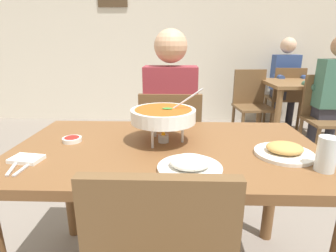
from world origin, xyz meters
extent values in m
cube|color=beige|center=(0.00, 3.20, 1.50)|extent=(10.00, 0.10, 3.00)
cube|color=brown|center=(0.00, 0.00, 0.74)|extent=(1.39, 0.80, 0.04)
cylinder|color=brown|center=(-0.63, 0.34, 0.36)|extent=(0.07, 0.07, 0.72)
cylinder|color=brown|center=(0.63, 0.34, 0.36)|extent=(0.07, 0.07, 0.72)
cube|color=brown|center=(0.00, 0.78, 0.43)|extent=(0.44, 0.44, 0.03)
cube|color=brown|center=(0.00, 0.58, 0.68)|extent=(0.42, 0.04, 0.45)
cylinder|color=brown|center=(0.19, 0.97, 0.21)|extent=(0.04, 0.04, 0.42)
cylinder|color=brown|center=(-0.19, 0.97, 0.21)|extent=(0.04, 0.04, 0.42)
cylinder|color=brown|center=(0.19, 0.59, 0.21)|extent=(0.04, 0.04, 0.42)
cylinder|color=brown|center=(-0.19, 0.59, 0.21)|extent=(0.04, 0.04, 0.42)
cylinder|color=#2D2D38|center=(0.10, 0.80, 0.23)|extent=(0.10, 0.10, 0.45)
cylinder|color=#2D2D38|center=(-0.10, 0.80, 0.23)|extent=(0.10, 0.10, 0.45)
cube|color=#2D2D38|center=(0.00, 0.76, 0.51)|extent=(0.32, 0.32, 0.12)
cube|color=maroon|center=(0.00, 0.68, 0.82)|extent=(0.36, 0.20, 0.50)
sphere|color=tan|center=(0.00, 0.68, 1.20)|extent=(0.22, 0.22, 0.22)
cylinder|color=maroon|center=(0.16, 0.88, 0.77)|extent=(0.08, 0.28, 0.08)
cylinder|color=maroon|center=(-0.16, 0.88, 0.77)|extent=(0.08, 0.28, 0.08)
cube|color=brown|center=(0.00, -0.55, 0.68)|extent=(0.42, 0.04, 0.45)
cylinder|color=silver|center=(0.07, 0.05, 0.81)|extent=(0.01, 0.01, 0.10)
cylinder|color=silver|center=(-0.06, 0.13, 0.81)|extent=(0.01, 0.01, 0.10)
cylinder|color=silver|center=(-0.06, -0.02, 0.81)|extent=(0.01, 0.01, 0.10)
torus|color=silver|center=(-0.02, 0.05, 0.86)|extent=(0.21, 0.21, 0.01)
cylinder|color=#B2B2B7|center=(-0.02, 0.05, 0.78)|extent=(0.05, 0.05, 0.04)
cone|color=orange|center=(-0.02, 0.05, 0.81)|extent=(0.02, 0.02, 0.04)
cylinder|color=white|center=(-0.02, 0.05, 0.89)|extent=(0.30, 0.30, 0.06)
cylinder|color=#B75119|center=(-0.02, 0.05, 0.92)|extent=(0.26, 0.26, 0.01)
ellipsoid|color=#388433|center=(0.00, 0.05, 0.93)|extent=(0.05, 0.03, 0.01)
cylinder|color=silver|center=(0.07, 0.07, 0.95)|extent=(0.18, 0.01, 0.13)
cylinder|color=white|center=(0.09, -0.24, 0.77)|extent=(0.24, 0.24, 0.01)
ellipsoid|color=white|center=(0.09, -0.24, 0.80)|extent=(0.15, 0.13, 0.04)
cylinder|color=white|center=(0.49, -0.09, 0.77)|extent=(0.24, 0.24, 0.01)
ellipsoid|color=tan|center=(0.49, -0.09, 0.80)|extent=(0.15, 0.13, 0.04)
cylinder|color=white|center=(-0.46, 0.04, 0.77)|extent=(0.09, 0.09, 0.02)
cylinder|color=maroon|center=(-0.46, 0.04, 0.78)|extent=(0.07, 0.07, 0.01)
cube|color=white|center=(-0.55, -0.18, 0.77)|extent=(0.13, 0.10, 0.02)
cube|color=silver|center=(-0.57, -0.23, 0.77)|extent=(0.06, 0.17, 0.01)
cube|color=silver|center=(-0.52, -0.23, 0.77)|extent=(0.02, 0.17, 0.01)
cylinder|color=silver|center=(0.59, -0.23, 0.83)|extent=(0.07, 0.07, 0.13)
cylinder|color=orange|center=(0.59, -0.23, 0.81)|extent=(0.06, 0.06, 0.08)
cube|color=brown|center=(1.67, 2.25, 0.74)|extent=(1.00, 0.80, 0.04)
cylinder|color=brown|center=(1.23, 1.91, 0.36)|extent=(0.07, 0.07, 0.72)
cylinder|color=brown|center=(1.23, 2.59, 0.36)|extent=(0.07, 0.07, 0.72)
cylinder|color=brown|center=(2.11, 2.59, 0.36)|extent=(0.07, 0.07, 0.72)
cube|color=brown|center=(1.65, 1.60, 0.43)|extent=(0.44, 0.44, 0.03)
cube|color=brown|center=(1.65, 1.80, 0.68)|extent=(0.42, 0.04, 0.45)
cylinder|color=brown|center=(1.46, 1.41, 0.21)|extent=(0.04, 0.04, 0.42)
cylinder|color=brown|center=(1.46, 1.79, 0.21)|extent=(0.04, 0.04, 0.42)
cylinder|color=brown|center=(1.84, 1.79, 0.21)|extent=(0.04, 0.04, 0.42)
cube|color=brown|center=(1.64, 2.86, 0.43)|extent=(0.46, 0.46, 0.03)
cube|color=brown|center=(1.63, 2.67, 0.68)|extent=(0.42, 0.06, 0.45)
cylinder|color=brown|center=(1.84, 3.04, 0.21)|extent=(0.04, 0.04, 0.42)
cylinder|color=brown|center=(1.46, 3.07, 0.21)|extent=(0.04, 0.04, 0.42)
cylinder|color=brown|center=(1.82, 2.66, 0.21)|extent=(0.04, 0.04, 0.42)
cylinder|color=brown|center=(1.44, 2.69, 0.21)|extent=(0.04, 0.04, 0.42)
cube|color=brown|center=(1.03, 2.22, 0.43)|extent=(0.48, 0.48, 0.03)
cube|color=brown|center=(1.01, 2.42, 0.68)|extent=(0.42, 0.08, 0.45)
cylinder|color=brown|center=(0.86, 2.02, 0.21)|extent=(0.04, 0.04, 0.42)
cylinder|color=brown|center=(1.23, 2.05, 0.21)|extent=(0.04, 0.04, 0.42)
cylinder|color=brown|center=(0.82, 2.40, 0.21)|extent=(0.04, 0.04, 0.42)
cylinder|color=brown|center=(1.20, 2.43, 0.21)|extent=(0.04, 0.04, 0.42)
cylinder|color=brown|center=(2.17, 2.42, 0.21)|extent=(0.04, 0.04, 0.42)
cylinder|color=#2D2D38|center=(1.79, 1.80, 0.23)|extent=(0.10, 0.10, 0.45)
cylinder|color=#2D2D38|center=(1.59, 1.80, 0.23)|extent=(0.10, 0.10, 0.45)
cube|color=#2D2D38|center=(1.69, 1.76, 0.51)|extent=(0.32, 0.32, 0.12)
cube|color=#3D6B56|center=(1.69, 1.68, 0.82)|extent=(0.36, 0.20, 0.50)
cylinder|color=#3D6B56|center=(1.53, 1.88, 0.77)|extent=(0.08, 0.28, 0.08)
cylinder|color=#2D2D38|center=(1.53, 2.77, 0.23)|extent=(0.10, 0.10, 0.45)
cylinder|color=#2D2D38|center=(1.73, 2.77, 0.23)|extent=(0.10, 0.10, 0.45)
cube|color=#2D2D38|center=(1.63, 2.81, 0.51)|extent=(0.32, 0.32, 0.12)
cube|color=#334C8C|center=(1.63, 2.89, 0.82)|extent=(0.36, 0.20, 0.50)
sphere|color=beige|center=(1.63, 2.89, 1.20)|extent=(0.22, 0.22, 0.22)
cylinder|color=#334C8C|center=(1.47, 2.69, 0.77)|extent=(0.08, 0.28, 0.08)
cylinder|color=#334C8C|center=(1.79, 2.69, 0.77)|extent=(0.08, 0.28, 0.08)
camera|label=1|loc=(0.04, -1.13, 1.21)|focal=28.37mm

